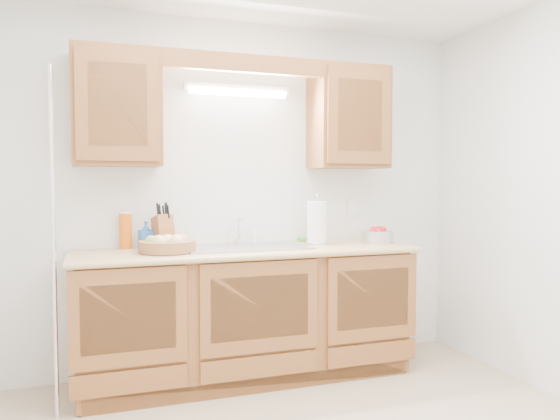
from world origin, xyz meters
name	(u,v)px	position (x,y,z in m)	size (l,w,h in m)	color
room	(316,203)	(0.00, 0.00, 1.25)	(3.52, 3.50, 2.50)	tan
base_cabinets	(247,315)	(0.00, 1.20, 0.44)	(2.20, 0.60, 0.86)	brown
countertop	(247,251)	(0.00, 1.19, 0.88)	(2.30, 0.63, 0.04)	tan
upper_cabinet_left	(117,108)	(-0.83, 1.33, 1.83)	(0.55, 0.33, 0.75)	brown
upper_cabinet_right	(348,118)	(0.83, 1.33, 1.83)	(0.55, 0.33, 0.75)	brown
valance	(246,63)	(0.00, 1.19, 2.14)	(2.20, 0.05, 0.12)	brown
fluorescent_fixture	(238,90)	(0.00, 1.42, 2.00)	(0.76, 0.08, 0.08)	white
sink	(246,258)	(0.00, 1.21, 0.83)	(0.84, 0.46, 0.36)	#9E9EA3
wire_shelf_pole	(54,244)	(-1.20, 0.94, 1.00)	(0.03, 0.03, 2.00)	silver
outlet_plate	(353,207)	(0.95, 1.49, 1.15)	(0.08, 0.01, 0.12)	white
fruit_basket	(167,244)	(-0.54, 1.15, 0.95)	(0.38, 0.38, 0.11)	#96653C
knife_block	(163,232)	(-0.54, 1.34, 1.02)	(0.15, 0.21, 0.32)	brown
orange_canister	(126,230)	(-0.78, 1.44, 1.03)	(0.10, 0.10, 0.25)	#E95E0C
soap_bottle	(146,235)	(-0.65, 1.39, 0.99)	(0.08, 0.08, 0.18)	blue
sponge	(307,240)	(0.54, 1.44, 0.91)	(0.14, 0.11, 0.03)	#CC333F
paper_towel	(317,223)	(0.54, 1.24, 1.05)	(0.18, 0.18, 0.37)	silver
apple_bowl	(377,236)	(0.99, 1.17, 0.95)	(0.29, 0.29, 0.12)	silver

